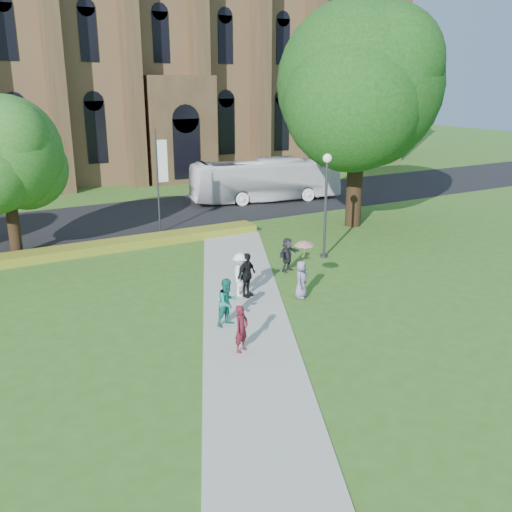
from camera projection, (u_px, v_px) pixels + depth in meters
ground at (261, 337)px, 20.04m from camera, size 160.00×160.00×0.00m
road at (104, 220)px, 36.62m from camera, size 160.00×10.00×0.02m
footpath at (247, 326)px, 20.87m from camera, size 15.58×28.54×0.04m
flower_hedge at (102, 247)px, 29.97m from camera, size 18.00×1.40×0.45m
cathedral at (141, 32)px, 53.87m from camera, size 52.60×18.25×28.00m
streetlamp at (326, 193)px, 28.01m from camera, size 0.44×0.44×5.24m
large_tree at (360, 85)px, 32.85m from camera, size 9.60×9.60×13.20m
street_tree_1 at (4, 153)px, 27.67m from camera, size 5.60×5.60×8.05m
banner_pole_0 at (159, 176)px, 32.64m from camera, size 0.70×0.10×6.00m
tour_coach at (265, 180)px, 41.96m from camera, size 11.44×4.74×3.11m
pedestrian_0 at (241, 329)px, 18.66m from camera, size 0.70×0.61×1.61m
pedestrian_1 at (228, 302)px, 20.63m from camera, size 1.01×0.87×1.79m
pedestrian_2 at (240, 274)px, 23.49m from camera, size 1.22×1.38×1.85m
pedestrian_3 at (247, 275)px, 23.38m from camera, size 1.19×0.85×1.87m
pedestrian_4 at (301, 279)px, 23.34m from camera, size 0.91×0.87×1.57m
pedestrian_5 at (287, 254)px, 26.60m from camera, size 1.55×0.98×1.60m
parasol at (304, 251)px, 23.18m from camera, size 0.85×0.85×0.71m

